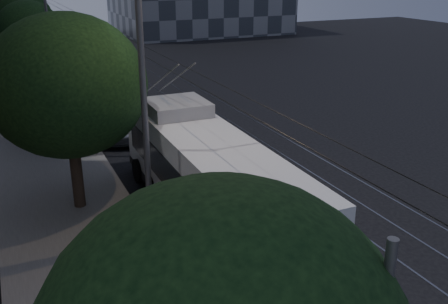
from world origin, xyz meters
TOP-DOWN VIEW (x-y plane):
  - ground at (0.00, 0.00)m, footprint 120.00×120.00m
  - sidewalk at (-7.50, 20.00)m, footprint 5.00×90.00m
  - tram_rails at (2.50, 20.00)m, footprint 4.52×90.00m
  - overhead_wires at (-4.97, 20.00)m, footprint 2.23×90.00m
  - trolleybus at (-2.90, 1.47)m, footprint 2.92×13.19m
  - pickup_silver at (-3.12, 13.34)m, footprint 4.65×7.23m
  - car_white_a at (-3.38, 16.54)m, footprint 2.85×4.81m
  - car_white_b at (-4.30, 20.36)m, footprint 3.98×5.58m
  - car_white_c at (-4.08, 25.89)m, footprint 2.69×4.08m
  - car_white_d at (-3.87, 34.05)m, footprint 3.44×4.71m
  - tree_1 at (-7.00, 4.52)m, footprint 5.75×5.75m
  - tree_2 at (-6.50, 12.86)m, footprint 4.11×4.11m
  - tree_3 at (-6.50, 16.00)m, footprint 4.11×4.11m
  - tree_4 at (-6.50, 29.65)m, footprint 5.04×5.04m
  - tree_5 at (-6.50, 35.31)m, footprint 5.17×5.17m
  - streetlamp_near at (-4.77, 0.88)m, footprint 2.67×0.44m
  - streetlamp_far at (-5.17, 23.66)m, footprint 2.26×0.44m

SIDE VIEW (x-z plane):
  - ground at x=0.00m, z-range 0.00..0.00m
  - tram_rails at x=2.50m, z-range 0.00..0.02m
  - sidewalk at x=-7.50m, z-range 0.00..0.15m
  - car_white_c at x=-4.08m, z-range 0.00..1.27m
  - car_white_d at x=-3.87m, z-range 0.00..1.49m
  - car_white_b at x=-4.30m, z-range 0.00..1.50m
  - car_white_a at x=-3.38m, z-range 0.00..1.54m
  - pickup_silver at x=-3.12m, z-range 0.00..1.85m
  - trolleybus at x=-2.90m, z-range -1.01..4.62m
  - overhead_wires at x=-4.97m, z-range 0.47..6.47m
  - tree_2 at x=-6.50m, z-range 1.01..6.75m
  - tree_3 at x=-6.50m, z-range 1.14..7.16m
  - tree_4 at x=-6.50m, z-range 0.94..7.37m
  - tree_5 at x=-6.50m, z-range 1.10..7.98m
  - tree_1 at x=-7.00m, z-range 1.15..8.64m
  - streetlamp_far at x=-5.17m, z-range 0.99..10.22m
  - streetlamp_near at x=-4.77m, z-range 1.08..12.25m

